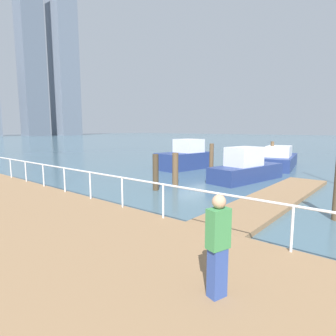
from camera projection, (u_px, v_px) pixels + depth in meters
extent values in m
plane|color=#476675|center=(73.00, 179.00, 17.54)|extent=(300.00, 300.00, 0.00)
cube|color=#93704C|center=(272.00, 200.00, 12.11)|extent=(11.91, 2.00, 0.18)
cylinder|color=white|center=(292.00, 229.00, 6.20)|extent=(0.06, 0.06, 1.05)
cylinder|color=white|center=(217.00, 213.00, 7.39)|extent=(0.06, 0.06, 1.05)
cylinder|color=white|center=(163.00, 201.00, 8.58)|extent=(0.06, 0.06, 1.05)
cylinder|color=white|center=(122.00, 192.00, 9.77)|extent=(0.06, 0.06, 1.05)
cylinder|color=white|center=(90.00, 186.00, 10.97)|extent=(0.06, 0.06, 1.05)
cylinder|color=white|center=(65.00, 180.00, 12.16)|extent=(0.06, 0.06, 1.05)
cylinder|color=white|center=(43.00, 175.00, 13.35)|extent=(0.06, 0.06, 1.05)
cylinder|color=white|center=(26.00, 172.00, 14.54)|extent=(0.06, 0.06, 1.05)
cylinder|color=white|center=(11.00, 168.00, 15.73)|extent=(0.06, 0.06, 1.05)
cylinder|color=white|center=(188.00, 189.00, 7.91)|extent=(0.06, 28.20, 0.06)
cylinder|color=brown|center=(211.00, 160.00, 18.28)|extent=(0.27, 0.27, 2.18)
cylinder|color=#473826|center=(156.00, 172.00, 14.30)|extent=(0.30, 0.30, 1.85)
cylinder|color=brown|center=(272.00, 155.00, 22.17)|extent=(0.26, 0.26, 2.15)
cylinder|color=brown|center=(175.00, 169.00, 15.47)|extent=(0.33, 0.33, 1.82)
cube|color=navy|center=(280.00, 161.00, 22.96)|extent=(7.02, 3.46, 0.96)
cube|color=white|center=(279.00, 151.00, 22.12)|extent=(2.79, 2.20, 0.83)
cube|color=navy|center=(247.00, 173.00, 17.11)|extent=(5.56, 2.69, 0.93)
cube|color=white|center=(244.00, 156.00, 16.77)|extent=(2.31, 1.77, 1.13)
cube|color=navy|center=(184.00, 161.00, 22.12)|extent=(4.70, 2.80, 1.28)
cube|color=white|center=(189.00, 146.00, 22.30)|extent=(2.12, 2.00, 1.03)
cube|color=#334C99|center=(217.00, 272.00, 4.55)|extent=(0.33, 0.27, 0.83)
cube|color=#3F8C4C|center=(218.00, 229.00, 4.44)|extent=(0.41, 0.31, 0.65)
sphere|color=tan|center=(219.00, 202.00, 4.38)|extent=(0.22, 0.22, 0.22)
cube|color=slate|center=(31.00, 59.00, 124.47)|extent=(10.53, 7.65, 68.14)
cube|color=slate|center=(63.00, 45.00, 135.77)|extent=(11.20, 10.83, 86.65)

